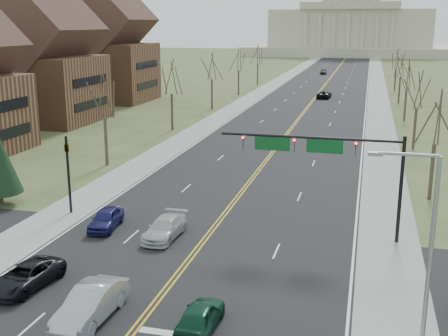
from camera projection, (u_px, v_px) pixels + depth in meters
The scene contains 31 objects.
ground at pixel (143, 318), 27.67m from camera, with size 600.00×600.00×0.00m, color #3F4F27.
road at pixel (324, 86), 130.81m from camera, with size 20.00×380.00×0.01m, color black.
cross_road at pixel (182, 268), 33.30m from camera, with size 120.00×14.00×0.01m, color black.
sidewalk_left at pixel (273, 84), 133.71m from camera, with size 4.00×380.00×0.03m, color gray.
sidewalk_right at pixel (377, 87), 127.91m from camera, with size 4.00×380.00×0.03m, color gray.
center_line at pixel (324, 86), 130.81m from camera, with size 0.42×380.00×0.01m, color gold.
edge_line_left at pixel (283, 85), 133.17m from camera, with size 0.15×380.00×0.01m, color silver.
edge_line_right at pixel (368, 87), 128.44m from camera, with size 0.15×380.00×0.01m, color silver.
capitol at pixel (350, 23), 258.45m from camera, with size 90.00×60.00×50.00m.
signal_mast at pixel (323, 154), 37.09m from camera, with size 12.12×0.44×7.20m.
signal_left at pixel (68, 166), 42.18m from camera, with size 0.32×0.36×6.00m.
street_light at pixel (425, 244), 23.29m from camera, with size 2.90×0.25×9.07m.
tree_r_0 at pixel (437, 121), 44.80m from camera, with size 3.74×3.74×8.50m.
tree_l_0 at pixel (104, 98), 55.93m from camera, with size 3.96×3.96×9.00m.
tree_r_1 at pixel (418, 92), 63.55m from camera, with size 3.74×3.74×8.50m.
tree_l_1 at pixel (171, 79), 74.68m from camera, with size 3.96×3.96×9.00m.
tree_r_2 at pixel (408, 76), 82.30m from camera, with size 3.74×3.74×8.50m.
tree_l_2 at pixel (212, 68), 93.44m from camera, with size 3.96×3.96×9.00m.
tree_r_3 at pixel (401, 67), 101.06m from camera, with size 3.74×3.74×8.50m.
tree_l_3 at pixel (239, 60), 112.19m from camera, with size 3.96×3.96×9.00m.
tree_r_4 at pixel (397, 60), 119.81m from camera, with size 3.74×3.74×8.50m.
tree_l_4 at pixel (258, 55), 130.94m from camera, with size 3.96×3.96×9.00m.
bldg_left_mid at pixel (42, 63), 81.10m from camera, with size 15.10×14.28×20.75m.
bldg_left_far at pixel (104, 49), 103.84m from camera, with size 17.10×14.28×23.25m.
car_nb_inner_lead at pixel (200, 316), 26.50m from camera, with size 1.62×4.03×1.37m, color #0C3824.
car_sb_inner_lead at pixel (91, 304), 27.36m from camera, with size 1.77×5.07×1.67m, color #A8AAB0.
car_sb_outer_lead at pixel (26, 276), 30.76m from camera, with size 2.21×4.79×1.33m, color black.
car_sb_inner_second at pixel (165, 228), 37.92m from camera, with size 1.91×4.71×1.37m, color #B8B8B8.
car_sb_outer_second at pixel (106, 219), 39.68m from camera, with size 1.66×4.12×1.40m, color #171953.
car_far_nb at pixel (324, 94), 108.92m from camera, with size 2.42×5.24×1.46m, color black.
car_far_sb at pixel (323, 71), 160.46m from camera, with size 1.84×4.56×1.56m, color #414448.
Camera 1 is at (10.07, -23.15, 14.12)m, focal length 45.00 mm.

